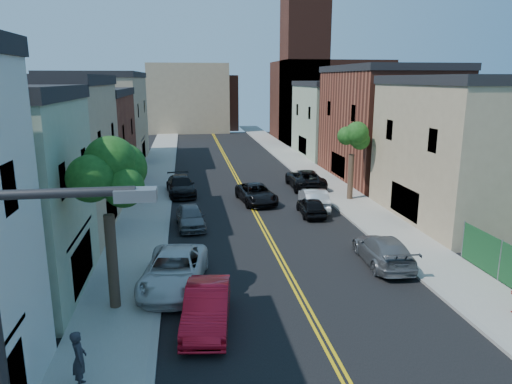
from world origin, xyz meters
name	(u,v)px	position (x,y,z in m)	size (l,w,h in m)	color
sidewalk_left	(154,180)	(-7.90, 40.00, 0.07)	(3.20, 100.00, 0.15)	gray
sidewalk_right	(315,175)	(7.90, 40.00, 0.07)	(3.20, 100.00, 0.15)	gray
curb_left	(172,179)	(-6.15, 40.00, 0.07)	(0.30, 100.00, 0.15)	gray
curb_right	(298,175)	(6.15, 40.00, 0.07)	(0.30, 100.00, 0.15)	gray
bldg_left_tan_near	(31,162)	(-14.00, 25.00, 4.50)	(9.00, 10.00, 9.00)	#998466
bldg_left_brick	(73,145)	(-14.00, 36.00, 4.00)	(9.00, 12.00, 8.00)	brown
bldg_left_tan_far	(101,122)	(-14.00, 50.00, 4.75)	(9.00, 16.00, 9.50)	#998466
bldg_right_tan	(471,154)	(14.00, 24.00, 4.50)	(9.00, 12.00, 9.00)	#998466
bldg_right_brick	(385,126)	(14.00, 38.00, 5.00)	(9.00, 14.00, 10.00)	brown
bldg_right_palegrn	(338,121)	(14.00, 52.00, 4.25)	(9.00, 12.00, 8.50)	gray
church	(323,93)	(16.33, 67.07, 7.24)	(16.20, 14.20, 22.60)	#4C2319
backdrop_left	(188,98)	(-4.00, 82.00, 6.00)	(14.00, 8.00, 12.00)	#998466
backdrop_center	(210,103)	(0.00, 86.00, 5.00)	(10.00, 8.00, 10.00)	brown
tree_left_mid	(105,153)	(-7.88, 14.01, 6.58)	(5.20, 5.20, 9.29)	#37291B
tree_right_far	(353,127)	(7.92, 30.01, 5.76)	(4.40, 4.40, 8.03)	#37291B
red_sedan	(207,307)	(-4.19, 12.09, 0.79)	(1.66, 4.77, 1.57)	red
white_pickup	(174,271)	(-5.50, 15.84, 0.81)	(2.70, 5.86, 1.63)	silver
grey_car_left	(190,216)	(-4.64, 24.84, 0.73)	(1.72, 4.27, 1.46)	#57595F
black_car_left	(181,186)	(-5.30, 33.84, 0.77)	(2.16, 5.30, 1.54)	black
grey_car_right	(383,250)	(5.13, 17.08, 0.75)	(2.10, 5.17, 1.50)	#56595D
black_car_right	(311,206)	(3.80, 26.36, 0.68)	(1.60, 3.98, 1.36)	black
silver_car_right	(314,199)	(4.38, 27.86, 0.79)	(1.66, 4.77, 1.57)	#AFB3B7
dark_car_right_far	(305,179)	(5.50, 34.85, 0.82)	(2.72, 5.90, 1.64)	black
black_suv_lane	(256,194)	(0.50, 30.38, 0.72)	(2.40, 5.20, 1.45)	black
pedestrian_left	(79,359)	(-8.21, 8.74, 1.07)	(0.67, 0.44, 1.84)	#26272E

